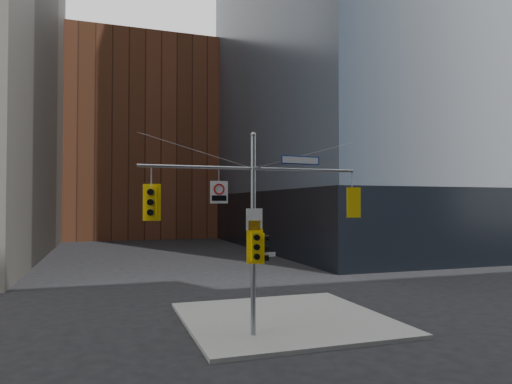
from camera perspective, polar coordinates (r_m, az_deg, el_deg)
ground at (r=14.99m, az=2.16°, el=-19.96°), size 160.00×160.00×0.00m
sidewalk_corner at (r=19.25m, az=3.61°, el=-15.54°), size 8.00×8.00×0.15m
podium_ne at (r=56.08m, az=17.68°, el=-3.20°), size 36.40×36.40×6.00m
brick_midrise at (r=72.08m, az=-14.35°, el=5.94°), size 26.00×20.00×28.00m
signal_assembly at (r=16.10m, az=-0.34°, el=-2.67°), size 8.00×0.80×7.30m
traffic_light_west_arm at (r=15.39m, az=-12.97°, el=-1.26°), size 0.58×0.53×1.23m
traffic_light_east_arm at (r=17.73m, az=11.93°, el=-1.29°), size 0.55×0.47×1.14m
traffic_light_pole_side at (r=16.28m, az=0.75°, el=-7.05°), size 0.47×0.40×1.07m
traffic_light_pole_front at (r=15.92m, az=-0.04°, el=-6.84°), size 0.58×0.50×1.22m
street_sign_blade at (r=16.83m, az=5.57°, el=3.98°), size 1.58×0.20×0.31m
regulatory_sign_arm at (r=15.74m, az=-4.64°, el=0.07°), size 0.62×0.07×0.78m
regulatory_sign_pole at (r=16.00m, az=-0.22°, el=-3.51°), size 0.58×0.08×0.76m
street_blade_ew at (r=16.35m, az=1.16°, el=-7.84°), size 0.80×0.11×0.16m
street_blade_ns at (r=16.64m, az=-0.84°, el=-7.87°), size 0.09×0.72×0.14m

